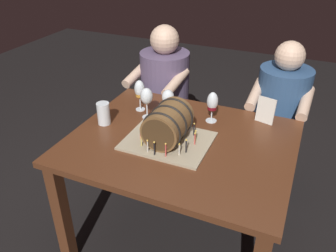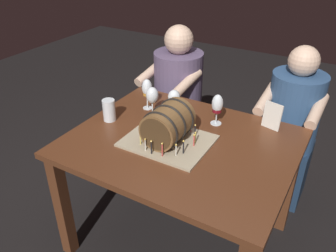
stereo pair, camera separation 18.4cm
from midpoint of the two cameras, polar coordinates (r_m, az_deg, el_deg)
The scene contains 11 objects.
ground_plane at distance 2.41m, azimuth 4.15°, elevation -17.87°, with size 8.00×8.00×0.00m, color black.
dining_table at distance 1.97m, azimuth 4.84°, elevation -5.28°, with size 1.22×0.98×0.76m.
barrel_cake at distance 1.84m, azimuth 2.86°, elevation -0.10°, with size 0.46×0.37×0.22m.
wine_glass_red at distance 2.04m, azimuth 10.70°, elevation 3.31°, with size 0.07×0.07×0.19m.
wine_glass_amber at distance 2.18m, azimuth -1.06°, elevation 6.05°, with size 0.07×0.07×0.20m.
wine_glass_rose at distance 2.12m, azimuth 3.50°, elevation 4.52°, with size 0.08×0.08×0.17m.
wine_glass_empty at distance 2.08m, azimuth -0.09°, elevation 4.94°, with size 0.08×0.08×0.19m.
beer_pint at distance 2.09m, azimuth -7.20°, elevation 2.36°, with size 0.08×0.08×0.13m.
menu_card at distance 2.10m, azimuth 19.24°, elevation 1.50°, with size 0.11×0.01×0.16m, color silver.
person_seated_left at distance 2.77m, azimuth 3.51°, elevation 3.95°, with size 0.44×0.51×1.17m.
person_seated_right at distance 2.57m, azimuth 21.27°, elevation -1.11°, with size 0.40×0.48×1.16m.
Camera 2 is at (0.74, -1.42, 1.79)m, focal length 37.00 mm.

